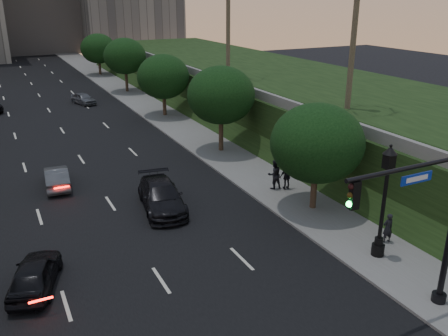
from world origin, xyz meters
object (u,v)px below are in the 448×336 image
pedestrian_a (388,228)px  sedan_near_left (35,274)px  sedan_mid_left (57,177)px  pedestrian_c (287,176)px  sedan_near_right (162,196)px  sedan_far_right (83,99)px  street_lamp (383,207)px  traffic_signal_mast (432,228)px  pedestrian_b (274,174)px

pedestrian_a → sedan_near_left: bearing=-4.9°
sedan_mid_left → pedestrian_c: pedestrian_c is taller
sedan_near_right → sedan_far_right: 30.52m
street_lamp → sedan_near_right: bearing=126.9°
sedan_near_right → pedestrian_c: size_ratio=3.29×
traffic_signal_mast → pedestrian_c: size_ratio=4.22×
sedan_mid_left → pedestrian_a: bearing=136.2°
pedestrian_b → pedestrian_c: pedestrian_b is taller
traffic_signal_mast → sedan_near_left: traffic_signal_mast is taller
traffic_signal_mast → pedestrian_a: traffic_signal_mast is taller
street_lamp → sedan_near_right: 12.26m
sedan_mid_left → sedan_near_right: size_ratio=0.75×
sedan_near_right → street_lamp: bearing=-44.4°
pedestrian_c → sedan_mid_left: bearing=-21.3°
sedan_far_right → pedestrian_b: size_ratio=1.99×
pedestrian_a → pedestrian_b: 8.49m
sedan_near_right → pedestrian_b: (7.28, -0.55, 0.31)m
sedan_mid_left → pedestrian_a: 20.27m
pedestrian_b → sedan_near_right: bearing=-4.2°
street_lamp → sedan_near_left: bearing=162.8°
street_lamp → pedestrian_b: street_lamp is taller
traffic_signal_mast → sedan_near_right: size_ratio=1.28×
sedan_near_right → pedestrian_c: 8.02m
sedan_near_left → pedestrian_a: 16.45m
pedestrian_b → pedestrian_c: bearing=148.1°
street_lamp → sedan_near_right: size_ratio=1.03×
street_lamp → sedan_mid_left: (-12.21, 15.88, -1.96)m
sedan_near_right → pedestrian_b: bearing=4.3°
pedestrian_a → pedestrian_b: size_ratio=0.80×
street_lamp → sedan_near_left: street_lamp is taller
sedan_near_right → pedestrian_c: bearing=1.6°
sedan_mid_left → pedestrian_b: bearing=155.6°
sedan_near_right → pedestrian_c: (7.96, -0.98, 0.19)m
sedan_mid_left → pedestrian_a: size_ratio=2.67×
pedestrian_c → pedestrian_b: bearing=-24.2°
street_lamp → pedestrian_c: size_ratio=3.38×
pedestrian_a → pedestrian_c: (-0.62, 7.96, 0.06)m
street_lamp → pedestrian_a: size_ratio=3.67×
pedestrian_a → sedan_near_right: bearing=-37.7°
sedan_mid_left → pedestrian_c: 14.74m
sedan_near_right → pedestrian_a: 12.39m
traffic_signal_mast → sedan_mid_left: 22.63m
sedan_far_right → pedestrian_b: (5.82, -31.03, 0.46)m
sedan_near_right → pedestrian_a: bearing=-37.5°
street_lamp → sedan_far_right: size_ratio=1.48×
sedan_near_right → pedestrian_a: size_ratio=3.56×
sedan_near_left → street_lamp: bearing=-179.1°
sedan_far_right → pedestrian_b: bearing=-96.5°
street_lamp → sedan_near_right: (-7.29, 9.69, -1.84)m
sedan_near_left → pedestrian_a: size_ratio=2.70×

